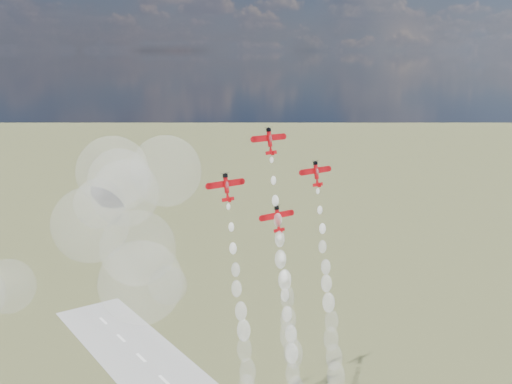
{
  "coord_description": "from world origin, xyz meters",
  "views": [
    {
      "loc": [
        -85.1,
        -109.96,
        116.98
      ],
      "look_at": [
        6.42,
        20.79,
        79.26
      ],
      "focal_mm": 42.0,
      "sensor_mm": 36.0,
      "label": 1
    }
  ],
  "objects_px": {
    "plane_lead": "(270,140)",
    "plane_slot": "(278,218)",
    "plane_left": "(226,186)",
    "plane_right": "(316,173)"
  },
  "relations": [
    {
      "from": "plane_lead",
      "to": "plane_right",
      "type": "relative_size",
      "value": 1.0
    },
    {
      "from": "plane_lead",
      "to": "plane_slot",
      "type": "relative_size",
      "value": 1.0
    },
    {
      "from": "plane_left",
      "to": "plane_slot",
      "type": "relative_size",
      "value": 1.0
    },
    {
      "from": "plane_lead",
      "to": "plane_left",
      "type": "bearing_deg",
      "value": -172.69
    },
    {
      "from": "plane_left",
      "to": "plane_slot",
      "type": "xyz_separation_m",
      "value": [
        15.58,
        -2.0,
        -10.72
      ]
    },
    {
      "from": "plane_lead",
      "to": "plane_slot",
      "type": "height_order",
      "value": "plane_lead"
    },
    {
      "from": "plane_left",
      "to": "plane_lead",
      "type": "bearing_deg",
      "value": 7.31
    },
    {
      "from": "plane_left",
      "to": "plane_right",
      "type": "bearing_deg",
      "value": 0.0
    },
    {
      "from": "plane_lead",
      "to": "plane_left",
      "type": "relative_size",
      "value": 1.0
    },
    {
      "from": "plane_right",
      "to": "plane_left",
      "type": "bearing_deg",
      "value": 180.0
    }
  ]
}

